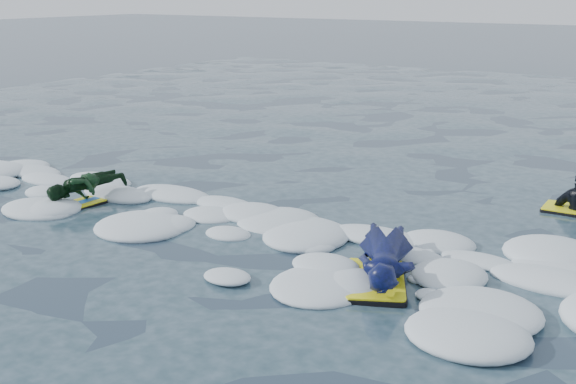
# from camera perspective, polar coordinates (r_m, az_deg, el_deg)

# --- Properties ---
(ground) EXTENTS (120.00, 120.00, 0.00)m
(ground) POSITION_cam_1_polar(r_m,az_deg,el_deg) (8.64, -6.06, -5.26)
(ground) COLOR #152734
(ground) RESTS_ON ground
(foam_band) EXTENTS (12.00, 3.10, 0.30)m
(foam_band) POSITION_cam_1_polar(r_m,az_deg,el_deg) (9.42, -2.13, -3.37)
(foam_band) COLOR white
(foam_band) RESTS_ON ground
(prone_woman_unit) EXTENTS (1.28, 1.85, 0.46)m
(prone_woman_unit) POSITION_cam_1_polar(r_m,az_deg,el_deg) (8.01, 7.66, -5.25)
(prone_woman_unit) COLOR black
(prone_woman_unit) RESTS_ON ground
(prone_child_unit) EXTENTS (0.84, 1.29, 0.46)m
(prone_child_unit) POSITION_cam_1_polar(r_m,az_deg,el_deg) (11.04, -15.65, 0.22)
(prone_child_unit) COLOR black
(prone_child_unit) RESTS_ON ground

